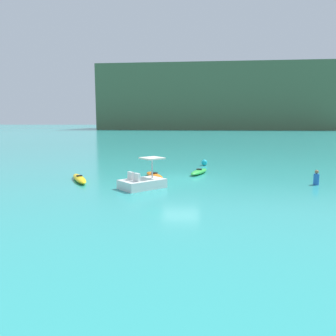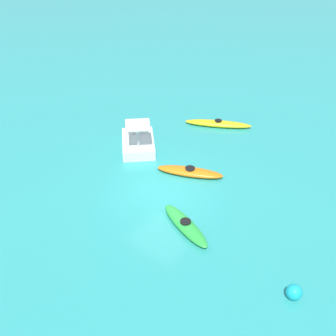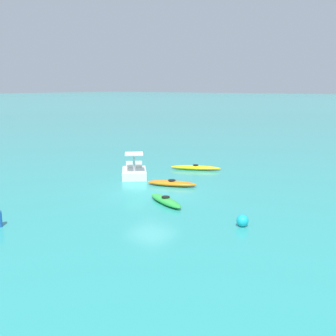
{
  "view_description": "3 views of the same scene",
  "coord_description": "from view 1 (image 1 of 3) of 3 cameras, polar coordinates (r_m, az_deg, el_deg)",
  "views": [
    {
      "loc": [
        0.47,
        -20.79,
        3.73
      ],
      "look_at": [
        -0.8,
        -0.2,
        0.73
      ],
      "focal_mm": 34.73,
      "sensor_mm": 36.0,
      "label": 1
    },
    {
      "loc": [
        11.1,
        8.63,
        10.64
      ],
      "look_at": [
        -1.25,
        -0.7,
        0.25
      ],
      "focal_mm": 45.42,
      "sensor_mm": 36.0,
      "label": 2
    },
    {
      "loc": [
        15.84,
        13.31,
        5.68
      ],
      "look_at": [
        -2.8,
        -0.96,
        0.75
      ],
      "focal_mm": 41.54,
      "sensor_mm": 36.0,
      "label": 3
    }
  ],
  "objects": [
    {
      "name": "headland_cliff",
      "position": [
        156.43,
        8.78,
        11.8
      ],
      "size": [
        105.27,
        46.64,
        27.25
      ],
      "primitive_type": "cube",
      "rotation": [
        0.0,
        0.0,
        -0.04
      ],
      "color": "#4C6042",
      "rests_on": "ground_plane"
    },
    {
      "name": "pedal_boat_white",
      "position": [
        18.19,
        -4.5,
        -2.51
      ],
      "size": [
        2.78,
        2.73,
        1.68
      ],
      "color": "white",
      "rests_on": "ground_plane"
    },
    {
      "name": "kayak_green",
      "position": [
        23.09,
        5.47,
        -0.65
      ],
      "size": [
        1.62,
        2.75,
        0.37
      ],
      "color": "green",
      "rests_on": "ground_plane"
    },
    {
      "name": "kayak_orange",
      "position": [
        21.36,
        -2.38,
        -1.35
      ],
      "size": [
        1.77,
        2.95,
        0.37
      ],
      "color": "orange",
      "rests_on": "ground_plane"
    },
    {
      "name": "ground_plane",
      "position": [
        21.12,
        2.19,
        -1.9
      ],
      "size": [
        600.0,
        600.0,
        0.0
      ],
      "primitive_type": "plane",
      "color": "teal"
    },
    {
      "name": "kayak_yellow",
      "position": [
        21.02,
        -15.29,
        -1.8
      ],
      "size": [
        2.12,
        3.34,
        0.37
      ],
      "color": "yellow",
      "rests_on": "ground_plane"
    },
    {
      "name": "person_near_shore",
      "position": [
        20.98,
        24.58,
        -1.65
      ],
      "size": [
        0.43,
        0.43,
        0.88
      ],
      "color": "blue",
      "rests_on": "ground_plane"
    },
    {
      "name": "buoy_cyan",
      "position": [
        27.53,
        6.38,
        0.96
      ],
      "size": [
        0.5,
        0.5,
        0.5
      ],
      "primitive_type": "sphere",
      "color": "#19B7C6",
      "rests_on": "ground_plane"
    }
  ]
}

